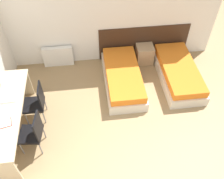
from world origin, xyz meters
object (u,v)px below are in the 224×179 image
object	(u,v)px
bed_near_door	(178,73)
chair_near_notebook	(33,132)
laptop	(5,97)
bed_near_window	(123,77)
nightstand	(145,54)
chair_near_laptop	(37,102)

from	to	relation	value
bed_near_door	chair_near_notebook	distance (m)	3.63
chair_near_notebook	laptop	size ratio (longest dim) A/B	2.63
bed_near_window	bed_near_door	world-z (taller)	same
chair_near_notebook	laptop	bearing A→B (deg)	136.31
bed_near_door	nightstand	bearing A→B (deg)	132.60
bed_near_window	chair_near_laptop	world-z (taller)	chair_near_laptop
chair_near_notebook	laptop	world-z (taller)	laptop
bed_near_window	laptop	world-z (taller)	laptop
nightstand	chair_near_laptop	bearing A→B (deg)	-149.82
bed_near_window	nightstand	size ratio (longest dim) A/B	3.82
laptop	chair_near_laptop	bearing A→B (deg)	5.46
bed_near_door	laptop	world-z (taller)	laptop
bed_near_door	chair_near_notebook	xyz separation A→B (m)	(-3.29, -1.50, 0.29)
chair_near_laptop	laptop	world-z (taller)	laptop
bed_near_window	nightstand	bearing A→B (deg)	47.40
nightstand	bed_near_window	bearing A→B (deg)	-132.60
chair_near_laptop	chair_near_notebook	distance (m)	0.73
nightstand	chair_near_laptop	world-z (taller)	chair_near_laptop
chair_near_laptop	chair_near_notebook	bearing A→B (deg)	-89.49
bed_near_window	bed_near_door	bearing A→B (deg)	0.00
chair_near_notebook	nightstand	bearing A→B (deg)	47.67
bed_near_door	chair_near_laptop	xyz separation A→B (m)	(-3.29, -0.77, 0.29)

